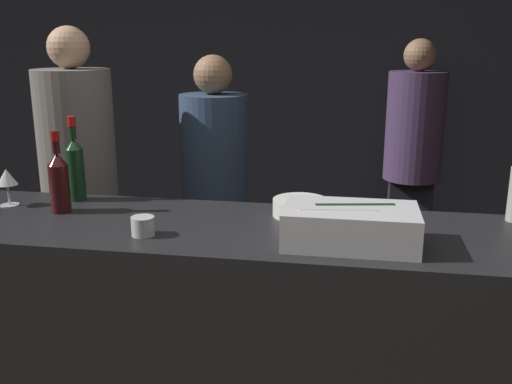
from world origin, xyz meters
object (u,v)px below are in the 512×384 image
object	(u,v)px
person_in_hoodie	(215,188)
person_blond_tee	(413,155)
ice_bin_with_bottles	(350,225)
red_wine_bottle_tall	(59,180)
red_wine_bottle_burgundy	(75,166)
bowl_white	(300,207)
person_grey_polo	(80,182)
wine_glass	(7,178)
candle_votive	(143,226)

from	to	relation	value
person_in_hoodie	person_blond_tee	distance (m)	1.47
ice_bin_with_bottles	red_wine_bottle_tall	distance (m)	1.10
red_wine_bottle_burgundy	bowl_white	bearing A→B (deg)	-3.63
bowl_white	person_in_hoodie	size ratio (longest dim) A/B	0.12
red_wine_bottle_tall	bowl_white	bearing A→B (deg)	6.72
red_wine_bottle_burgundy	person_grey_polo	size ratio (longest dim) A/B	0.19
red_wine_bottle_tall	person_blond_tee	size ratio (longest dim) A/B	0.18
ice_bin_with_bottles	wine_glass	world-z (taller)	wine_glass
red_wine_bottle_tall	person_blond_tee	bearing A→B (deg)	53.45
bowl_white	person_grey_polo	xyz separation A→B (m)	(-1.23, 0.68, -0.12)
person_grey_polo	person_in_hoodie	bearing A→B (deg)	-14.75
bowl_white	wine_glass	world-z (taller)	wine_glass
candle_votive	person_grey_polo	xyz separation A→B (m)	(-0.73, 0.99, -0.12)
candle_votive	person_grey_polo	bearing A→B (deg)	126.44
person_blond_tee	candle_votive	bearing A→B (deg)	-115.66
person_in_hoodie	person_blond_tee	bearing A→B (deg)	-105.30
wine_glass	red_wine_bottle_burgundy	bearing A→B (deg)	28.24
person_in_hoodie	bowl_white	bearing A→B (deg)	156.71
ice_bin_with_bottles	person_blond_tee	world-z (taller)	person_blond_tee
red_wine_bottle_tall	person_grey_polo	xyz separation A→B (m)	(-0.33, 0.79, -0.22)
ice_bin_with_bottles	person_in_hoodie	world-z (taller)	person_in_hoodie
ice_bin_with_bottles	person_grey_polo	xyz separation A→B (m)	(-1.42, 0.96, -0.16)
wine_glass	person_in_hoodie	xyz separation A→B (m)	(0.57, 1.06, -0.29)
wine_glass	person_blond_tee	distance (m)	2.63
red_wine_bottle_tall	person_blond_tee	distance (m)	2.51
wine_glass	person_in_hoodie	distance (m)	1.24
bowl_white	person_blond_tee	bearing A→B (deg)	72.87
bowl_white	wine_glass	distance (m)	1.15
wine_glass	candle_votive	bearing A→B (deg)	-20.68
wine_glass	bowl_white	bearing A→B (deg)	3.23
person_blond_tee	red_wine_bottle_burgundy	bearing A→B (deg)	-128.75
ice_bin_with_bottles	candle_votive	world-z (taller)	ice_bin_with_bottles
red_wine_bottle_burgundy	person_grey_polo	distance (m)	0.74
person_in_hoodie	person_grey_polo	xyz separation A→B (m)	(-0.66, -0.31, 0.08)
wine_glass	candle_votive	world-z (taller)	wine_glass
wine_glass	person_grey_polo	bearing A→B (deg)	96.42
candle_votive	person_in_hoodie	bearing A→B (deg)	93.34
wine_glass	person_grey_polo	distance (m)	0.78
candle_votive	red_wine_bottle_burgundy	size ratio (longest dim) A/B	0.23
candle_votive	person_blond_tee	size ratio (longest dim) A/B	0.05
bowl_white	person_grey_polo	distance (m)	1.41
person_grey_polo	person_blond_tee	bearing A→B (deg)	-6.32
ice_bin_with_bottles	person_grey_polo	world-z (taller)	person_grey_polo
ice_bin_with_bottles	wine_glass	bearing A→B (deg)	170.87
ice_bin_with_bottles	red_wine_bottle_burgundy	bearing A→B (deg)	163.02
person_in_hoodie	person_grey_polo	size ratio (longest dim) A/B	0.92
candle_votive	bowl_white	bearing A→B (deg)	31.85
ice_bin_with_bottles	bowl_white	distance (m)	0.34
red_wine_bottle_tall	ice_bin_with_bottles	bearing A→B (deg)	-9.01
ice_bin_with_bottles	person_in_hoodie	bearing A→B (deg)	120.83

